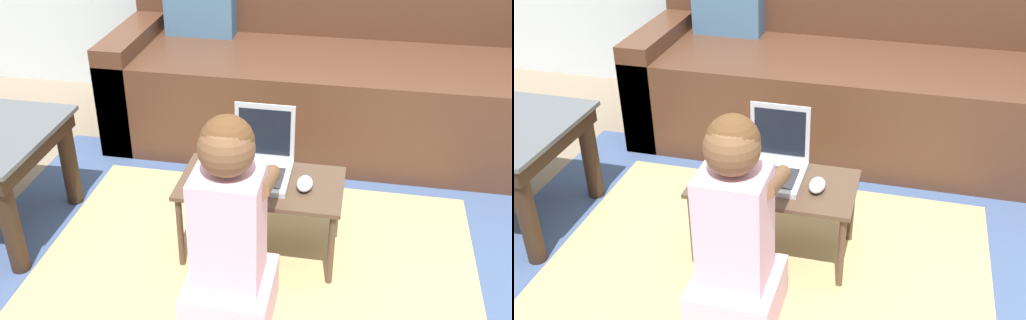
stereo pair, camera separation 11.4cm
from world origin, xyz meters
The scene contains 7 objects.
ground_plane centered at (0.00, 0.00, 0.00)m, with size 16.00×16.00×0.00m, color #7F705B.
area_rug centered at (0.06, 0.04, 0.00)m, with size 2.27×1.90×0.01m.
couch centered at (0.23, 1.25, 0.29)m, with size 2.20×0.82×0.83m.
laptop_desk centered at (0.06, 0.22, 0.28)m, with size 0.60×0.32×0.32m.
laptop centered at (0.05, 0.27, 0.36)m, with size 0.23×0.24×0.25m.
computer_mouse centered at (0.22, 0.21, 0.34)m, with size 0.06×0.10×0.04m.
person_seated centered at (0.02, -0.14, 0.34)m, with size 0.28×0.39×0.75m.
Camera 2 is at (0.49, -1.57, 1.49)m, focal length 42.00 mm.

